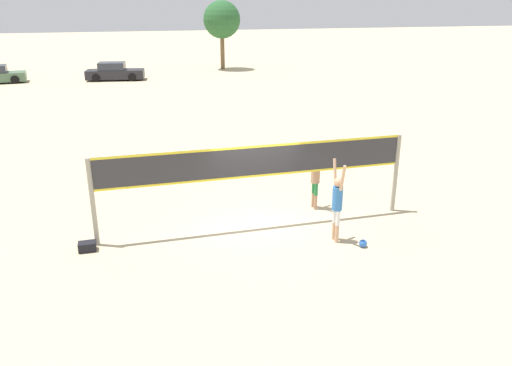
# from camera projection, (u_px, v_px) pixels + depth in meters

# --- Properties ---
(ground_plane) EXTENTS (200.00, 200.00, 0.00)m
(ground_plane) POSITION_uv_depth(u_px,v_px,m) (256.00, 226.00, 14.58)
(ground_plane) COLOR #C6B28C
(volleyball_net) EXTENTS (9.02, 0.13, 2.45)m
(volleyball_net) POSITION_uv_depth(u_px,v_px,m) (256.00, 169.00, 13.98)
(volleyball_net) COLOR gray
(volleyball_net) RESTS_ON ground_plane
(player_spiker) EXTENTS (0.28, 0.72, 2.27)m
(player_spiker) POSITION_uv_depth(u_px,v_px,m) (337.00, 200.00, 13.30)
(player_spiker) COLOR tan
(player_spiker) RESTS_ON ground_plane
(player_blocker) EXTENTS (0.28, 0.70, 2.12)m
(player_blocker) POSITION_uv_depth(u_px,v_px,m) (315.00, 175.00, 15.48)
(player_blocker) COLOR tan
(player_blocker) RESTS_ON ground_plane
(volleyball) EXTENTS (0.21, 0.21, 0.21)m
(volleyball) POSITION_uv_depth(u_px,v_px,m) (363.00, 243.00, 13.32)
(volleyball) COLOR blue
(volleyball) RESTS_ON ground_plane
(gear_bag) EXTENTS (0.45, 0.30, 0.25)m
(gear_bag) POSITION_uv_depth(u_px,v_px,m) (87.00, 246.00, 13.11)
(gear_bag) COLOR black
(gear_bag) RESTS_ON ground_plane
(parked_car_mid) EXTENTS (4.80, 2.37, 1.44)m
(parked_car_mid) POSITION_uv_depth(u_px,v_px,m) (115.00, 72.00, 41.00)
(parked_car_mid) COLOR #232328
(parked_car_mid) RESTS_ON ground_plane
(tree_left_cluster) EXTENTS (3.43, 3.43, 6.25)m
(tree_left_cluster) POSITION_uv_depth(u_px,v_px,m) (222.00, 20.00, 46.20)
(tree_left_cluster) COLOR brown
(tree_left_cluster) RESTS_ON ground_plane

